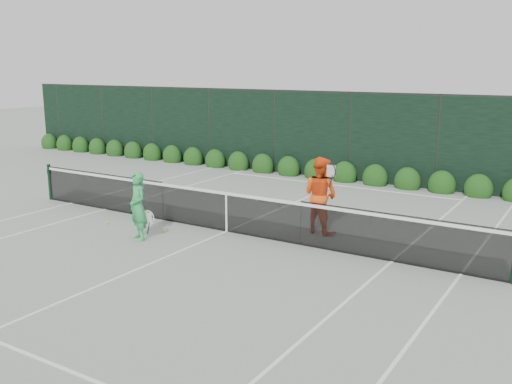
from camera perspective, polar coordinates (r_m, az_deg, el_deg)
The scene contains 8 objects.
ground at distance 13.83m, azimuth -2.94°, elevation -3.97°, with size 80.00×80.00×0.00m, color gray.
tennis_net at distance 13.70m, azimuth -3.05°, elevation -1.82°, with size 12.90×0.10×1.07m.
player_woman at distance 13.27m, azimuth -11.71°, elevation -1.42°, with size 0.69×0.57×1.57m.
player_man at distance 13.61m, azimuth 6.45°, elevation -0.30°, with size 1.03×0.89×1.84m.
court_lines at distance 13.83m, azimuth -2.94°, elevation -3.94°, with size 11.03×23.83×0.01m.
windscreen_fence at distance 11.41m, azimuth -10.80°, elevation 0.10°, with size 32.00×21.07×3.06m.
hedge_row at distance 19.91m, azimuth 8.85°, elevation 1.71°, with size 31.66×0.65×0.94m.
tennis_balls at distance 14.88m, azimuth -11.74°, elevation -2.89°, with size 1.79×1.39×0.07m.
Camera 1 is at (7.58, -10.88, 3.93)m, focal length 40.00 mm.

